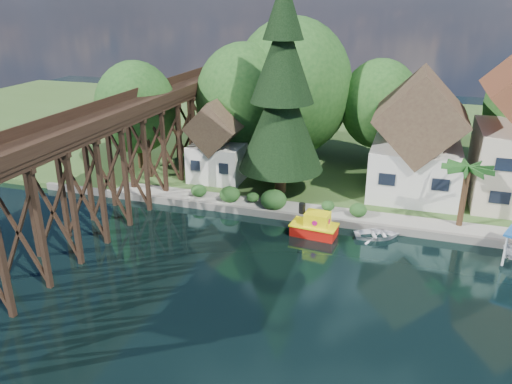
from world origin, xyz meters
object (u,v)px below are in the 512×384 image
trestle_bridge (119,152)px  conifer (282,94)px  palm_tree (468,170)px  tugboat (315,226)px  shed (219,145)px  house_left (417,144)px  boat_white_a (377,233)px

trestle_bridge → conifer: (11.62, 7.48, 4.02)m
palm_tree → tugboat: size_ratio=1.43×
trestle_bridge → shed: 10.69m
house_left → conifer: (-11.38, -3.35, 4.23)m
trestle_bridge → conifer: conifer is taller
conifer → boat_white_a: 14.07m
conifer → tugboat: conifer is taller
tugboat → boat_white_a: (4.62, 1.05, -0.40)m
shed → tugboat: shed is taller
palm_tree → tugboat: (-10.56, -4.03, -4.30)m
house_left → palm_tree: bearing=-58.6°
shed → boat_white_a: (15.77, -7.58, -3.47)m
trestle_bridge → conifer: bearing=32.8°
conifer → boat_white_a: (9.16, -5.73, -9.01)m
trestle_bridge → tugboat: (16.16, 0.70, -4.59)m
tugboat → boat_white_a: size_ratio=1.07×
house_left → boat_white_a: bearing=-103.8°
trestle_bridge → conifer: size_ratio=2.40×
house_left → shed: bearing=-175.2°
shed → boat_white_a: size_ratio=2.28×
shed → conifer: size_ratio=0.43×
trestle_bridge → shed: (5.00, 9.33, -1.52)m
house_left → palm_tree: (3.72, -6.10, -0.08)m
house_left → conifer: size_ratio=0.60×
boat_white_a → house_left: bearing=-32.7°
tugboat → shed: bearing=142.3°
conifer → palm_tree: 15.94m
house_left → conifer: conifer is taller
trestle_bridge → house_left: bearing=25.2°
trestle_bridge → boat_white_a: 21.44m
trestle_bridge → palm_tree: (26.72, 4.72, -0.29)m
house_left → shed: size_ratio=1.40×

